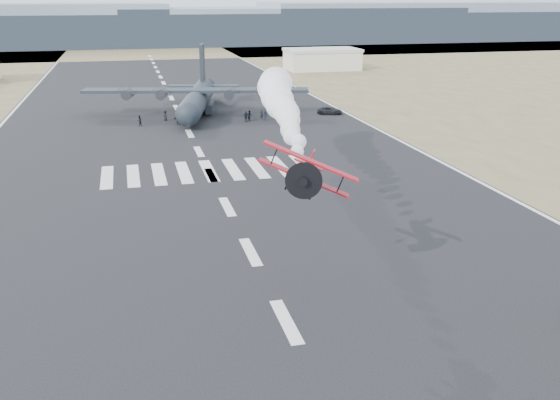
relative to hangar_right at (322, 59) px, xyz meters
name	(u,v)px	position (x,y,z in m)	size (l,w,h in m)	color
scrub_far	(147,50)	(-46.00, 80.00, -3.01)	(500.00, 80.00, 0.00)	brown
runway_markings	(199,152)	(-46.00, -90.00, -3.00)	(60.00, 260.00, 0.01)	silver
ridge_seg_d	(143,29)	(-46.00, 110.00, 3.49)	(150.00, 50.00, 13.00)	slate
ridge_seg_e	(289,25)	(19.00, 110.00, 4.49)	(150.00, 50.00, 15.00)	slate
ridge_seg_f	(421,21)	(84.00, 110.00, 5.49)	(150.00, 50.00, 17.00)	slate
ridge_seg_g	(540,24)	(149.00, 110.00, 3.49)	(150.00, 50.00, 13.00)	slate
hangar_right	(322,59)	(0.00, 0.00, 0.00)	(20.50, 12.50, 5.90)	beige
aerobatic_biplane	(307,172)	(-43.56, -134.05, 5.97)	(6.47, 6.27, 3.91)	#A40A1C
smoke_trail	(278,95)	(-37.90, -102.47, 6.26)	(9.05, 38.93, 4.29)	white
transport_aircraft	(197,97)	(-42.68, -61.08, -0.06)	(39.37, 32.21, 11.43)	black
support_vehicle	(330,111)	(-19.77, -67.33, -2.38)	(2.09, 4.53, 1.26)	black
crew_a	(262,115)	(-32.69, -69.10, -2.22)	(0.58, 0.47, 1.58)	black
crew_b	(250,115)	(-34.98, -70.09, -2.10)	(0.89, 0.55, 1.82)	black
crew_c	(265,115)	(-32.27, -70.17, -2.19)	(1.06, 0.49, 1.64)	black
crew_d	(246,117)	(-35.73, -70.88, -2.11)	(1.05, 0.54, 1.79)	black
crew_e	(165,115)	(-48.89, -66.49, -2.12)	(0.87, 0.53, 1.77)	black
crew_f	(178,119)	(-46.98, -70.24, -2.07)	(1.75, 0.56, 1.88)	black
crew_g	(189,117)	(-44.95, -67.99, -2.22)	(0.58, 0.47, 1.58)	black
crew_h	(139,121)	(-53.31, -70.15, -2.15)	(0.83, 0.51, 1.71)	black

